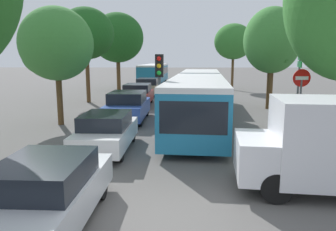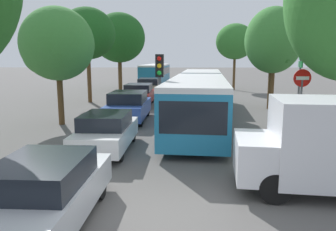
# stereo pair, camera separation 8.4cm
# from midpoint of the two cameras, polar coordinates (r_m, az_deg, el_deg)

# --- Properties ---
(ground_plane) EXTENTS (200.00, 200.00, 0.00)m
(ground_plane) POSITION_cam_midpoint_polar(r_m,az_deg,el_deg) (7.00, -2.76, -17.86)
(ground_plane) COLOR #565451
(articulated_bus) EXTENTS (3.98, 16.09, 2.37)m
(articulated_bus) POSITION_cam_midpoint_polar(r_m,az_deg,el_deg) (17.85, 5.27, 3.91)
(articulated_bus) COLOR teal
(articulated_bus) RESTS_ON ground
(city_bus_rear) EXTENTS (3.33, 11.25, 2.39)m
(city_bus_rear) POSITION_cam_midpoint_polar(r_m,az_deg,el_deg) (41.44, -2.51, 7.49)
(city_bus_rear) COLOR teal
(city_bus_rear) RESTS_ON ground
(queued_car_silver) EXTENTS (1.82, 4.04, 1.38)m
(queued_car_silver) POSITION_cam_midpoint_polar(r_m,az_deg,el_deg) (6.94, -20.69, -12.43)
(queued_car_silver) COLOR #B7BABF
(queued_car_silver) RESTS_ON ground
(queued_car_white) EXTENTS (1.79, 3.96, 1.36)m
(queued_car_white) POSITION_cam_midpoint_polar(r_m,az_deg,el_deg) (11.78, -10.86, -2.79)
(queued_car_white) COLOR white
(queued_car_white) RESTS_ON ground
(queued_car_blue) EXTENTS (2.02, 4.47, 1.53)m
(queued_car_blue) POSITION_cam_midpoint_polar(r_m,az_deg,el_deg) (17.13, -7.15, 1.63)
(queued_car_blue) COLOR #284799
(queued_car_blue) RESTS_ON ground
(queued_car_red) EXTENTS (1.96, 4.34, 1.49)m
(queued_car_red) POSITION_cam_midpoint_polar(r_m,az_deg,el_deg) (22.61, -5.39, 3.66)
(queued_car_red) COLOR #B21E19
(queued_car_red) RESTS_ON ground
(queued_car_tan) EXTENTS (1.97, 4.36, 1.50)m
(queued_car_tan) POSITION_cam_midpoint_polar(r_m,az_deg,el_deg) (28.43, -3.65, 5.01)
(queued_car_tan) COLOR tan
(queued_car_tan) RESTS_ON ground
(traffic_light) EXTENTS (0.34, 0.37, 3.40)m
(traffic_light) POSITION_cam_midpoint_polar(r_m,az_deg,el_deg) (13.18, -1.70, 6.70)
(traffic_light) COLOR #56595E
(traffic_light) RESTS_ON ground
(no_entry_sign) EXTENTS (0.70, 0.08, 2.82)m
(no_entry_sign) POSITION_cam_midpoint_polar(r_m,az_deg,el_deg) (14.11, 21.94, 3.67)
(no_entry_sign) COLOR #56595E
(no_entry_sign) RESTS_ON ground
(direction_sign_post) EXTENTS (0.42, 1.37, 3.60)m
(direction_sign_post) POSITION_cam_midpoint_polar(r_m,az_deg,el_deg) (16.68, 21.72, 6.90)
(direction_sign_post) COLOR #56595E
(direction_sign_post) RESTS_ON ground
(tree_left_mid) EXTENTS (3.47, 3.47, 5.65)m
(tree_left_mid) POSITION_cam_midpoint_polar(r_m,az_deg,el_deg) (16.75, -19.29, 11.38)
(tree_left_mid) COLOR #51381E
(tree_left_mid) RESTS_ON ground
(tree_left_far) EXTENTS (3.98, 3.98, 6.79)m
(tree_left_far) POSITION_cam_midpoint_polar(r_m,az_deg,el_deg) (24.79, -14.09, 13.46)
(tree_left_far) COLOR #51381E
(tree_left_far) RESTS_ON ground
(tree_left_distant) EXTENTS (5.10, 5.10, 7.61)m
(tree_left_distant) POSITION_cam_midpoint_polar(r_m,az_deg,el_deg) (33.53, -8.85, 13.23)
(tree_left_distant) COLOR #51381E
(tree_left_distant) RESTS_ON ground
(tree_right_mid) EXTENTS (3.52, 3.52, 6.36)m
(tree_right_mid) POSITION_cam_midpoint_polar(r_m,az_deg,el_deg) (21.80, 17.71, 12.07)
(tree_right_mid) COLOR #51381E
(tree_right_mid) RESTS_ON ground
(tree_right_far) EXTENTS (3.80, 3.80, 6.56)m
(tree_right_far) POSITION_cam_midpoint_polar(r_m,az_deg,el_deg) (33.79, 11.27, 12.36)
(tree_right_far) COLOR #51381E
(tree_right_far) RESTS_ON ground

